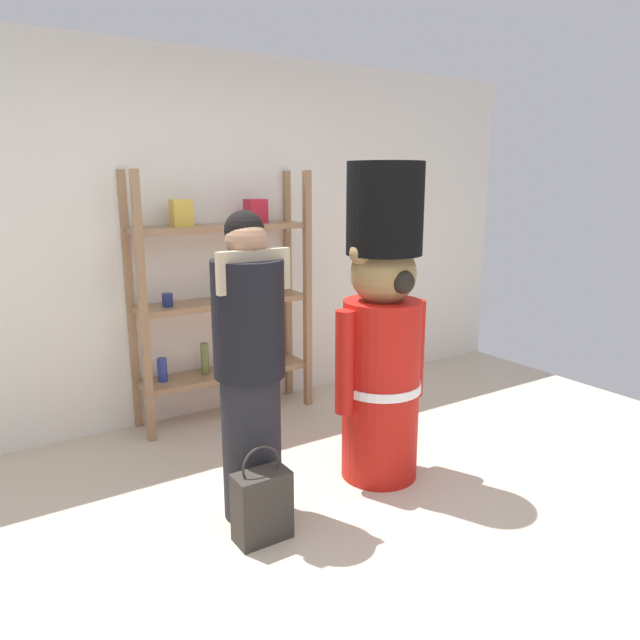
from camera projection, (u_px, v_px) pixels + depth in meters
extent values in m
plane|color=beige|center=(344.00, 566.00, 2.76)|extent=(6.40, 6.40, 0.00)
cube|color=silver|center=(165.00, 241.00, 4.26)|extent=(6.40, 0.12, 2.60)
cube|color=#93704C|center=(143.00, 311.00, 3.89)|extent=(0.05, 0.05, 1.79)
cube|color=#93704C|center=(307.00, 292.00, 4.55)|extent=(0.05, 0.05, 1.79)
cube|color=#93704C|center=(130.00, 304.00, 4.13)|extent=(0.05, 0.05, 1.79)
cube|color=#93704C|center=(287.00, 286.00, 4.80)|extent=(0.05, 0.05, 1.79)
cube|color=#93704C|center=(226.00, 373.00, 4.47)|extent=(1.25, 0.30, 0.04)
cube|color=#93704C|center=(223.00, 302.00, 4.35)|extent=(1.25, 0.30, 0.04)
cube|color=#93704C|center=(220.00, 228.00, 4.23)|extent=(1.25, 0.30, 0.04)
cylinder|color=navy|center=(167.00, 300.00, 4.10)|extent=(0.07, 0.07, 0.09)
cylinder|color=black|center=(223.00, 293.00, 4.34)|extent=(0.07, 0.07, 0.09)
cylinder|color=white|center=(274.00, 287.00, 4.55)|extent=(0.09, 0.09, 0.11)
cylinder|color=navy|center=(162.00, 370.00, 4.22)|extent=(0.07, 0.07, 0.17)
cylinder|color=#596B33|center=(205.00, 359.00, 4.37)|extent=(0.06, 0.06, 0.23)
cylinder|color=silver|center=(243.00, 355.00, 4.55)|extent=(0.08, 0.08, 0.17)
cylinder|color=#B27226|center=(279.00, 348.00, 4.72)|extent=(0.06, 0.06, 0.19)
cube|color=gold|center=(181.00, 213.00, 4.05)|extent=(0.13, 0.11, 0.18)
cube|color=#B21E2D|center=(256.00, 211.00, 4.35)|extent=(0.14, 0.12, 0.17)
cylinder|color=red|center=(381.00, 390.00, 3.50)|extent=(0.45, 0.45, 1.06)
cylinder|color=white|center=(381.00, 385.00, 3.50)|extent=(0.46, 0.46, 0.05)
sphere|color=olive|center=(383.00, 273.00, 3.35)|extent=(0.37, 0.37, 0.37)
sphere|color=olive|center=(361.00, 253.00, 3.24)|extent=(0.13, 0.13, 0.13)
sphere|color=olive|center=(406.00, 249.00, 3.40)|extent=(0.13, 0.13, 0.13)
cylinder|color=black|center=(385.00, 209.00, 3.27)|extent=(0.42, 0.42, 0.50)
cylinder|color=red|center=(345.00, 362.00, 3.32)|extent=(0.11, 0.11, 0.58)
cylinder|color=red|center=(415.00, 348.00, 3.59)|extent=(0.11, 0.11, 0.58)
sphere|color=black|center=(403.00, 282.00, 3.22)|extent=(0.13, 0.13, 0.13)
cylinder|color=black|center=(252.00, 446.00, 3.12)|extent=(0.30, 0.30, 0.77)
cylinder|color=black|center=(248.00, 319.00, 2.96)|extent=(0.36, 0.36, 0.58)
sphere|color=#A37556|center=(246.00, 240.00, 2.88)|extent=(0.20, 0.20, 0.20)
cube|color=tan|center=(254.00, 271.00, 2.85)|extent=(0.38, 0.04, 0.20)
sphere|color=black|center=(244.00, 230.00, 2.88)|extent=(0.19, 0.19, 0.19)
cube|color=#332D28|center=(262.00, 506.00, 2.93)|extent=(0.27, 0.15, 0.35)
torus|color=#332D28|center=(261.00, 465.00, 2.88)|extent=(0.20, 0.01, 0.20)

